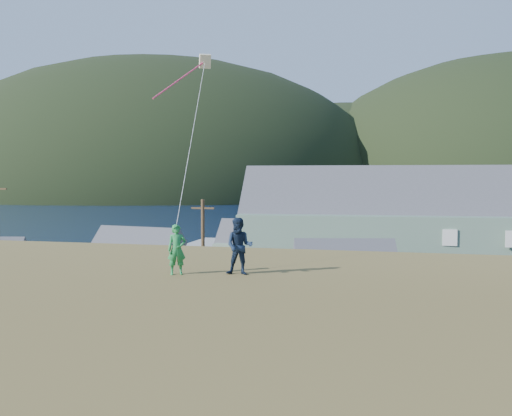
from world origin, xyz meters
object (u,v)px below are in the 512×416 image
Objects in this scene: shed_palegreen_near at (135,258)px; kite_flyer_green at (177,250)px; wharf at (280,249)px; shed_palegreen_far at (264,248)px; kite_flyer_navy at (239,246)px; shed_white at (346,276)px; lodge at (444,229)px.

kite_flyer_green reaches higher than shed_palegreen_near.
wharf is 2.54× the size of shed_palegreen_far.
shed_palegreen_far is at bearing -84.96° from wharf.
shed_palegreen_far is 43.71m from kite_flyer_green.
shed_palegreen_far reaches higher than shed_palegreen_near.
shed_palegreen_near is (-8.93, -25.77, 1.98)m from wharf.
shed_palegreen_near is 6.49× the size of kite_flyer_green.
kite_flyer_navy reaches higher than shed_palegreen_near.
shed_white is 6.00× the size of kite_flyer_green.
shed_palegreen_near is at bearing 115.55° from kite_flyer_navy.
kite_flyer_green is at bearing -77.91° from shed_palegreen_far.
kite_flyer_green is at bearing -172.09° from kite_flyer_navy.
shed_palegreen_near is (-28.34, -7.19, -2.76)m from lodge.
shed_palegreen_far reaches higher than wharf.
lodge is 3.81× the size of shed_palegreen_far.
lodge is at bearing 23.44° from shed_palegreen_near.
kite_flyer_green is (-10.93, -40.63, 2.75)m from lodge.
shed_white is 17.36m from shed_palegreen_far.
kite_flyer_navy reaches higher than wharf.
kite_flyer_navy is (10.27, -58.81, 7.59)m from wharf.
wharf is 32.81m from shed_white.
kite_flyer_navy is at bearing -106.31° from lodge.
kite_flyer_green is (7.03, -42.81, 5.36)m from shed_palegreen_far.
wharf is 15.49× the size of kite_flyer_navy.
lodge is 26.42× the size of kite_flyer_green.
lodge is at bearing -4.15° from shed_palegreen_far.
wharf is at bearing 95.29° from kite_flyer_navy.
shed_white is 29.07m from kite_flyer_green.
shed_palegreen_near is at bearing -169.28° from lodge.
shed_white is 5.29× the size of kite_flyer_navy.
kite_flyer_green is 0.88× the size of kite_flyer_navy.
wharf is at bearing 70.14° from kite_flyer_green.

